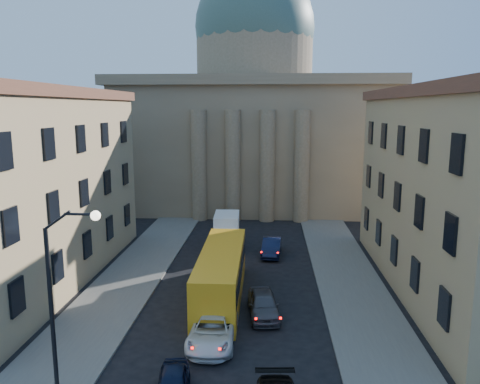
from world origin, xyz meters
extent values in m
cube|color=#595651|center=(-8.50, 18.00, 0.07)|extent=(5.00, 60.00, 0.15)
cube|color=#595651|center=(8.50, 18.00, 0.07)|extent=(5.00, 60.00, 0.15)
cube|color=#766148|center=(0.00, 56.00, 8.00)|extent=(34.00, 26.00, 16.00)
cube|color=#766148|center=(0.00, 56.00, 16.40)|extent=(35.50, 27.50, 1.20)
cylinder|color=#766148|center=(0.00, 56.00, 20.00)|extent=(16.00, 16.00, 8.00)
sphere|color=#486157|center=(0.00, 56.00, 24.00)|extent=(16.40, 16.40, 16.40)
cube|color=#766148|center=(-21.00, 54.00, 5.50)|extent=(13.00, 13.00, 11.00)
cone|color=brown|center=(-21.00, 54.00, 13.00)|extent=(26.02, 26.02, 4.00)
cube|color=#766148|center=(21.00, 54.00, 5.50)|extent=(13.00, 13.00, 11.00)
cone|color=brown|center=(21.00, 54.00, 13.00)|extent=(26.02, 26.02, 4.00)
cylinder|color=#766148|center=(-6.00, 42.80, 6.50)|extent=(1.80, 1.80, 13.00)
cylinder|color=#766148|center=(-2.00, 42.80, 6.50)|extent=(1.80, 1.80, 13.00)
cylinder|color=#766148|center=(2.00, 42.80, 6.50)|extent=(1.80, 1.80, 13.00)
cylinder|color=#766148|center=(6.00, 42.80, 6.50)|extent=(1.80, 1.80, 13.00)
cube|color=tan|center=(-17.00, 22.00, 7.00)|extent=(11.00, 26.00, 14.00)
cube|color=brown|center=(-17.00, 22.00, 14.30)|extent=(11.60, 26.60, 0.80)
cube|color=tan|center=(17.00, 22.00, 7.00)|extent=(11.00, 26.00, 14.00)
cylinder|color=black|center=(-7.50, 8.00, 4.00)|extent=(0.20, 0.20, 8.00)
cylinder|color=black|center=(-6.95, 8.00, 8.35)|extent=(1.30, 0.12, 0.96)
cylinder|color=black|center=(-5.95, 8.00, 8.65)|extent=(1.30, 0.12, 0.12)
sphere|color=white|center=(-5.20, 8.00, 8.60)|extent=(0.44, 0.44, 0.44)
imported|color=black|center=(-2.03, 8.11, 0.64)|extent=(1.94, 3.89, 1.27)
imported|color=silver|center=(-0.80, 13.28, 0.77)|extent=(2.60, 5.58, 1.55)
imported|color=#46454A|center=(2.02, 16.94, 0.79)|extent=(2.39, 4.81, 1.57)
imported|color=black|center=(2.56, 29.62, 0.76)|extent=(1.91, 4.72, 1.52)
cube|color=#F1A51A|center=(-0.96, 19.58, 1.72)|extent=(2.90, 12.23, 3.44)
cube|color=black|center=(-0.96, 19.58, 2.27)|extent=(2.96, 11.56, 1.22)
cylinder|color=black|center=(-2.02, 15.14, 0.55)|extent=(0.34, 1.11, 1.11)
cylinder|color=black|center=(0.19, 15.16, 0.55)|extent=(0.34, 1.11, 1.11)
cylinder|color=black|center=(-2.11, 24.01, 0.55)|extent=(0.34, 1.11, 1.11)
cylinder|color=black|center=(0.10, 24.03, 0.55)|extent=(0.34, 1.11, 1.11)
cube|color=silver|center=(-1.63, 29.55, 1.16)|extent=(2.32, 2.41, 2.31)
cube|color=black|center=(-1.58, 28.44, 1.45)|extent=(2.12, 0.21, 1.06)
cube|color=silver|center=(-1.75, 32.15, 1.69)|extent=(2.50, 4.15, 2.99)
cylinder|color=black|center=(-2.57, 29.12, 0.43)|extent=(0.31, 0.88, 0.87)
cylinder|color=black|center=(-0.65, 29.21, 0.43)|extent=(0.31, 0.88, 0.87)
cylinder|color=black|center=(-2.75, 32.97, 0.43)|extent=(0.31, 0.88, 0.87)
cylinder|color=black|center=(-0.82, 33.06, 0.43)|extent=(0.31, 0.88, 0.87)
camera|label=1|loc=(2.35, -11.34, 13.22)|focal=35.00mm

